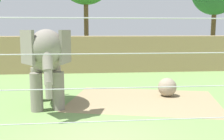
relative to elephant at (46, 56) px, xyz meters
name	(u,v)px	position (x,y,z in m)	size (l,w,h in m)	color
ground_plane	(99,140)	(1.86, -3.45, -2.04)	(120.00, 120.00, 0.00)	#6B8E4C
dirt_patch	(144,100)	(4.02, 0.65, -2.03)	(6.25, 4.46, 0.01)	#937F5B
embankment_wall	(90,54)	(1.86, 9.29, -0.74)	(36.00, 1.80, 2.59)	#997F56
elephant	(46,56)	(0.00, 0.00, 0.00)	(1.99, 4.12, 3.07)	gray
enrichment_ball	(167,87)	(5.26, 1.30, -1.61)	(0.85, 0.85, 0.85)	gray
cable_fence	(106,85)	(1.86, -5.85, 0.01)	(11.91, 0.21, 4.05)	brown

